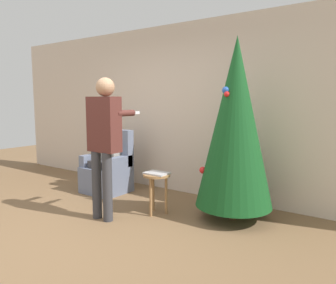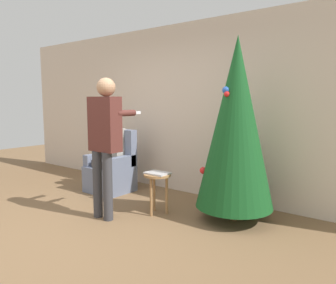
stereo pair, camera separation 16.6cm
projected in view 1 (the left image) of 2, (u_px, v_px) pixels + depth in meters
The scene contains 8 objects.
ground_plane at pixel (69, 235), 3.68m from camera, with size 14.00×14.00×0.00m, color brown.
wall_back at pixel (179, 109), 5.31m from camera, with size 8.00×0.06×2.70m.
christmas_tree at pixel (235, 123), 4.02m from camera, with size 0.96×0.96×2.27m.
armchair at pixel (108, 170), 5.38m from camera, with size 0.66×0.62×1.02m.
person_seated at pixel (107, 151), 5.31m from camera, with size 0.36×0.46×1.24m.
person_standing at pixel (104, 135), 4.06m from camera, with size 0.44×0.57×1.78m.
side_stool at pixel (157, 182), 4.30m from camera, with size 0.36×0.36×0.54m.
laptop at pixel (157, 173), 4.29m from camera, with size 0.31×0.22×0.02m.
Camera 1 is at (2.94, -2.22, 1.50)m, focal length 35.00 mm.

